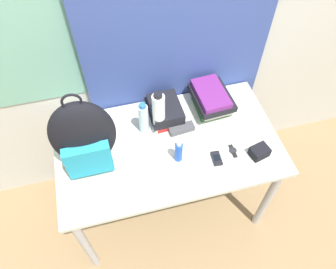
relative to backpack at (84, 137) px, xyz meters
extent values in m
plane|color=#8C704C|center=(0.44, -0.37, -1.00)|extent=(12.00, 12.00, 0.00)
cube|color=beige|center=(0.44, 0.44, 0.25)|extent=(6.00, 0.05, 2.50)
cube|color=#75B299|center=(-0.08, 0.42, 0.30)|extent=(1.10, 0.01, 0.80)
cube|color=#384C93|center=(0.60, 0.39, 0.25)|extent=(1.09, 0.04, 2.50)
cube|color=beige|center=(0.44, 0.00, -0.24)|extent=(1.28, 0.73, 0.03)
cylinder|color=#B2B2B7|center=(-0.15, -0.31, -0.63)|extent=(0.05, 0.05, 0.75)
cylinder|color=#B2B2B7|center=(1.03, -0.31, -0.63)|extent=(0.05, 0.05, 0.75)
cylinder|color=#B2B2B7|center=(-0.15, 0.30, -0.63)|extent=(0.05, 0.05, 0.75)
cylinder|color=#B2B2B7|center=(1.03, 0.30, -0.63)|extent=(0.05, 0.05, 0.75)
ellipsoid|color=black|center=(0.00, 0.01, 0.01)|extent=(0.33, 0.16, 0.46)
cube|color=teal|center=(0.00, -0.09, -0.08)|extent=(0.23, 0.06, 0.21)
torus|color=black|center=(0.00, 0.01, 0.26)|extent=(0.09, 0.01, 0.09)
cube|color=red|center=(0.47, 0.22, -0.21)|extent=(0.18, 0.27, 0.03)
cube|color=black|center=(0.47, 0.22, -0.18)|extent=(0.19, 0.26, 0.03)
cube|color=black|center=(0.48, 0.21, -0.14)|extent=(0.18, 0.24, 0.05)
cube|color=#1E5623|center=(0.77, 0.21, -0.21)|extent=(0.20, 0.20, 0.03)
cube|color=silver|center=(0.78, 0.21, -0.17)|extent=(0.20, 0.25, 0.05)
cube|color=black|center=(0.76, 0.20, -0.13)|extent=(0.23, 0.29, 0.04)
cube|color=#6B2370|center=(0.75, 0.20, -0.09)|extent=(0.18, 0.27, 0.04)
cylinder|color=silver|center=(0.33, 0.13, -0.12)|extent=(0.06, 0.06, 0.21)
cylinder|color=#286BB7|center=(0.33, 0.13, 0.00)|extent=(0.04, 0.04, 0.02)
cylinder|color=white|center=(0.42, 0.13, -0.09)|extent=(0.07, 0.07, 0.28)
cylinder|color=black|center=(0.42, 0.13, 0.06)|extent=(0.05, 0.05, 0.02)
cylinder|color=blue|center=(0.47, -0.11, -0.15)|extent=(0.04, 0.04, 0.14)
cylinder|color=white|center=(0.47, -0.11, -0.07)|extent=(0.03, 0.03, 0.02)
cube|color=black|center=(0.68, -0.17, -0.22)|extent=(0.05, 0.09, 0.02)
cube|color=black|center=(0.68, -0.17, -0.21)|extent=(0.04, 0.04, 0.00)
cube|color=#47474C|center=(0.54, 0.08, -0.21)|extent=(0.15, 0.07, 0.04)
cube|color=black|center=(0.92, -0.20, -0.19)|extent=(0.11, 0.10, 0.06)
cube|color=black|center=(0.78, -0.14, -0.22)|extent=(0.02, 0.09, 0.00)
cylinder|color=#232328|center=(0.78, -0.14, -0.22)|extent=(0.04, 0.04, 0.01)
camera|label=1|loc=(0.17, -1.04, 1.33)|focal=35.00mm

